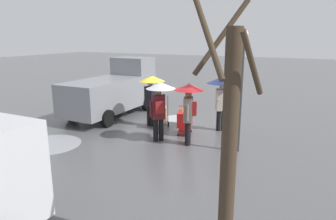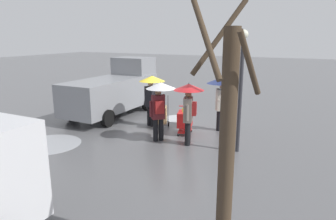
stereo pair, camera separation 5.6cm
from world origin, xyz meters
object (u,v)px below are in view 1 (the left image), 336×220
(pedestrian_black_side, at_px, (151,89))
(street_lamp, at_px, (241,79))
(cargo_van_parked_right, at_px, (115,90))
(shopping_cart_vendor, at_px, (185,120))
(bare_tree_near, at_px, (228,148))
(pedestrian_white_side, at_px, (221,91))
(pedestrian_far_side, at_px, (160,98))
(hand_dolly_boxes, at_px, (162,115))
(pedestrian_pink_side, at_px, (189,100))

(pedestrian_black_side, bearing_deg, street_lamp, 162.16)
(cargo_van_parked_right, distance_m, shopping_cart_vendor, 4.48)
(bare_tree_near, bearing_deg, street_lamp, -78.63)
(pedestrian_white_side, bearing_deg, pedestrian_far_side, 53.92)
(cargo_van_parked_right, relative_size, bare_tree_near, 1.27)
(hand_dolly_boxes, height_order, pedestrian_black_side, pedestrian_black_side)
(pedestrian_black_side, height_order, pedestrian_white_side, same)
(cargo_van_parked_right, distance_m, hand_dolly_boxes, 3.30)
(cargo_van_parked_right, xyz_separation_m, bare_tree_near, (-7.52, 7.49, 0.89))
(shopping_cart_vendor, bearing_deg, pedestrian_pink_side, 119.51)
(pedestrian_white_side, xyz_separation_m, pedestrian_far_side, (1.55, 2.13, -0.01))
(pedestrian_black_side, bearing_deg, cargo_van_parked_right, -21.13)
(pedestrian_far_side, bearing_deg, pedestrian_black_side, -51.69)
(hand_dolly_boxes, bearing_deg, pedestrian_pink_side, 143.27)
(pedestrian_white_side, distance_m, bare_tree_near, 7.52)
(cargo_van_parked_right, bearing_deg, pedestrian_far_side, 146.49)
(pedestrian_far_side, bearing_deg, cargo_van_parked_right, -33.51)
(hand_dolly_boxes, relative_size, street_lamp, 0.34)
(pedestrian_pink_side, distance_m, bare_tree_near, 5.89)
(pedestrian_black_side, relative_size, bare_tree_near, 0.51)
(shopping_cart_vendor, relative_size, pedestrian_far_side, 0.49)
(cargo_van_parked_right, distance_m, pedestrian_black_side, 2.77)
(pedestrian_black_side, relative_size, street_lamp, 0.56)
(shopping_cart_vendor, height_order, hand_dolly_boxes, hand_dolly_boxes)
(pedestrian_white_side, relative_size, bare_tree_near, 0.51)
(shopping_cart_vendor, bearing_deg, hand_dolly_boxes, -15.21)
(shopping_cart_vendor, relative_size, pedestrian_black_side, 0.49)
(hand_dolly_boxes, distance_m, street_lamp, 4.05)
(pedestrian_black_side, xyz_separation_m, street_lamp, (-3.91, 1.26, 0.79))
(pedestrian_white_side, height_order, pedestrian_far_side, same)
(pedestrian_white_side, relative_size, pedestrian_far_side, 1.00)
(pedestrian_pink_side, bearing_deg, pedestrian_black_side, -31.09)
(shopping_cart_vendor, distance_m, pedestrian_black_side, 1.99)
(shopping_cart_vendor, relative_size, bare_tree_near, 0.25)
(pedestrian_pink_side, height_order, bare_tree_near, bare_tree_near)
(pedestrian_pink_side, height_order, pedestrian_far_side, same)
(pedestrian_white_side, bearing_deg, hand_dolly_boxes, 18.09)
(cargo_van_parked_right, distance_m, street_lamp, 6.95)
(pedestrian_white_side, xyz_separation_m, street_lamp, (-1.20, 1.91, 0.79))
(pedestrian_pink_side, distance_m, street_lamp, 1.89)
(pedestrian_black_side, height_order, bare_tree_near, bare_tree_near)
(pedestrian_far_side, height_order, street_lamp, street_lamp)
(shopping_cart_vendor, relative_size, pedestrian_white_side, 0.49)
(street_lamp, bearing_deg, bare_tree_near, 101.37)
(shopping_cart_vendor, bearing_deg, bare_tree_near, 118.35)
(bare_tree_near, bearing_deg, cargo_van_parked_right, -44.88)
(hand_dolly_boxes, xyz_separation_m, bare_tree_near, (-4.46, 6.44, 1.53))
(hand_dolly_boxes, height_order, street_lamp, street_lamp)
(pedestrian_far_side, bearing_deg, bare_tree_near, 127.10)
(pedestrian_black_side, xyz_separation_m, pedestrian_far_side, (-1.17, 1.48, -0.01))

